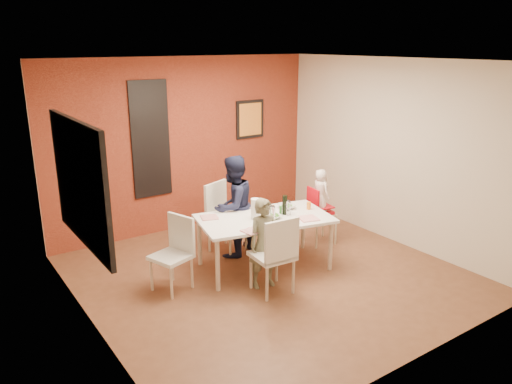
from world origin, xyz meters
TOP-DOWN VIEW (x-y plane):
  - ground at (0.00, 0.00)m, footprint 4.50×4.50m
  - ceiling at (0.00, 0.00)m, footprint 4.50×4.50m
  - wall_back at (0.00, 2.25)m, footprint 4.50×0.02m
  - wall_front at (0.00, -2.25)m, footprint 4.50×0.02m
  - wall_left at (-2.25, 0.00)m, footprint 0.02×4.50m
  - wall_right at (2.25, 0.00)m, footprint 0.02×4.50m
  - brick_accent_wall at (0.00, 2.23)m, footprint 4.50×0.02m
  - picture_window_frame at (-2.22, 0.20)m, footprint 0.05×1.70m
  - picture_window_pane at (-2.21, 0.20)m, footprint 0.02×1.55m
  - glassblock_strip at (-0.60, 2.21)m, footprint 0.55×0.03m
  - glassblock_surround at (-0.60, 2.21)m, footprint 0.60×0.03m
  - art_print_frame at (1.20, 2.21)m, footprint 0.54×0.03m
  - art_print_canvas at (1.20, 2.19)m, footprint 0.44×0.01m
  - dining_table at (0.08, 0.22)m, footprint 1.87×1.30m
  - chair_near at (-0.23, -0.45)m, footprint 0.48×0.48m
  - chair_far at (-0.06, 1.06)m, footprint 0.59×0.59m
  - chair_left at (-1.13, 0.38)m, footprint 0.53×0.53m
  - high_chair at (1.23, 0.45)m, footprint 0.41×0.41m
  - child_near at (-0.23, -0.21)m, footprint 0.45×0.33m
  - child_far at (-0.02, 0.82)m, footprint 0.83×0.74m
  - toddler at (1.25, 0.45)m, footprint 0.20×0.31m
  - plate_near_left at (-0.34, -0.10)m, footprint 0.23×0.23m
  - plate_far_mid at (0.23, 0.55)m, footprint 0.21×0.21m
  - plate_near_right at (0.51, -0.15)m, footprint 0.29×0.29m
  - plate_far_left at (-0.52, 0.61)m, footprint 0.27×0.27m
  - salad_bowl_a at (0.16, 0.12)m, footprint 0.21×0.21m
  - salad_bowl_b at (0.54, 0.34)m, footprint 0.28×0.28m
  - wine_bottle at (0.37, 0.16)m, footprint 0.07×0.07m
  - wine_glass_a at (0.03, -0.01)m, footprint 0.08×0.08m
  - wine_glass_b at (0.39, 0.12)m, footprint 0.07×0.07m
  - paper_towel_roll at (-0.05, 0.24)m, footprint 0.12×0.12m
  - condiment_red at (0.12, 0.18)m, footprint 0.03×0.03m
  - condiment_green at (0.29, 0.15)m, footprint 0.04×0.04m
  - condiment_brown at (0.22, 0.22)m, footprint 0.04×0.04m
  - sippy_cup at (0.77, 0.14)m, footprint 0.06×0.06m

SIDE VIEW (x-z plane):
  - ground at x=0.00m, z-range 0.00..0.00m
  - chair_left at x=-1.13m, z-range 0.05..0.96m
  - high_chair at x=1.23m, z-range 0.09..0.96m
  - chair_near at x=-0.23m, z-range 0.06..1.03m
  - chair_far at x=-0.06m, z-range 0.06..1.05m
  - child_near at x=-0.23m, z-range 0.00..1.13m
  - dining_table at x=0.08m, z-range 0.29..1.00m
  - plate_far_mid at x=0.23m, z-range 0.71..0.72m
  - plate_near_left at x=-0.34m, z-range 0.71..0.72m
  - child_far at x=-0.02m, z-range 0.00..1.43m
  - plate_far_left at x=-0.52m, z-range 0.71..0.72m
  - plate_near_right at x=0.51m, z-range 0.71..0.72m
  - salad_bowl_a at x=0.16m, z-range 0.71..0.76m
  - salad_bowl_b at x=0.54m, z-range 0.71..0.77m
  - sippy_cup at x=0.77m, z-range 0.71..0.81m
  - condiment_red at x=0.12m, z-range 0.71..0.84m
  - condiment_green at x=0.29m, z-range 0.71..0.85m
  - condiment_brown at x=0.22m, z-range 0.71..0.85m
  - wine_glass_b at x=0.39m, z-range 0.71..0.91m
  - wine_glass_a at x=0.03m, z-range 0.71..0.93m
  - toddler at x=1.25m, z-range 0.51..1.14m
  - wine_bottle at x=0.37m, z-range 0.71..0.97m
  - paper_towel_roll at x=-0.05m, z-range 0.71..0.98m
  - wall_back at x=0.00m, z-range 0.00..2.70m
  - wall_front at x=0.00m, z-range 0.00..2.70m
  - wall_left at x=-2.25m, z-range 0.00..2.70m
  - wall_right at x=2.25m, z-range 0.00..2.70m
  - brick_accent_wall at x=0.00m, z-range 0.00..2.70m
  - glassblock_strip at x=-0.60m, z-range 0.65..2.35m
  - glassblock_surround at x=-0.60m, z-range 0.62..2.38m
  - picture_window_frame at x=-2.22m, z-range 0.90..2.20m
  - picture_window_pane at x=-2.21m, z-range 0.98..2.12m
  - art_print_frame at x=1.20m, z-range 1.33..1.97m
  - art_print_canvas at x=1.20m, z-range 1.38..1.92m
  - ceiling at x=0.00m, z-range 2.69..2.71m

